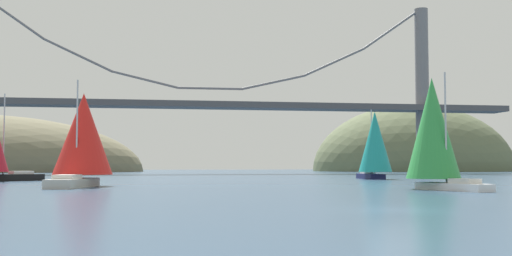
% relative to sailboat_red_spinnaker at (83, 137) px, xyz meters
% --- Properties ---
extents(ground_plane, '(360.00, 360.00, 0.00)m').
position_rel_sailboat_red_spinnaker_xyz_m(ground_plane, '(16.97, -30.45, -4.41)').
color(ground_plane, '#2D4760').
extents(headland_right, '(56.33, 44.00, 36.93)m').
position_rel_sailboat_red_spinnaker_xyz_m(headland_right, '(76.97, 104.55, -4.41)').
color(headland_right, '#5B6647').
rests_on(headland_right, ground_plane).
extents(suspension_bridge, '(125.38, 6.00, 35.00)m').
position_rel_sailboat_red_spinnaker_xyz_m(suspension_bridge, '(16.97, 64.55, 10.75)').
color(suspension_bridge, slate).
rests_on(suspension_bridge, ground_plane).
extents(sailboat_red_spinnaker, '(6.20, 9.56, 9.33)m').
position_rel_sailboat_red_spinnaker_xyz_m(sailboat_red_spinnaker, '(0.00, 0.00, 0.00)').
color(sailboat_red_spinnaker, '#B7B2A8').
rests_on(sailboat_red_spinnaker, ground_plane).
extents(sailboat_teal_sail, '(4.52, 7.89, 9.28)m').
position_rel_sailboat_red_spinnaker_xyz_m(sailboat_teal_sail, '(34.81, 20.47, 0.21)').
color(sailboat_teal_sail, '#191E4C').
rests_on(sailboat_teal_sail, ground_plane).
extents(sailboat_green_sail, '(5.28, 8.09, 9.12)m').
position_rel_sailboat_red_spinnaker_xyz_m(sailboat_green_sail, '(28.14, -10.88, 0.23)').
color(sailboat_green_sail, white).
rests_on(sailboat_green_sail, ground_plane).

